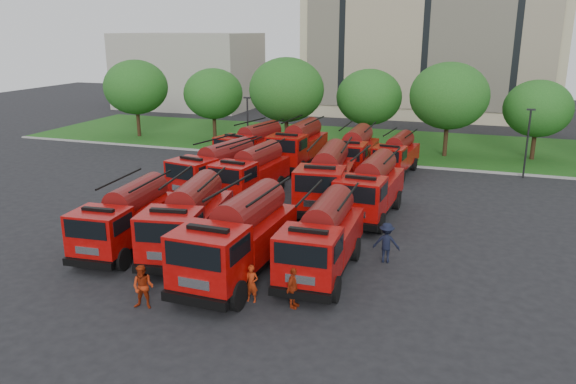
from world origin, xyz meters
name	(u,v)px	position (x,y,z in m)	size (l,w,h in m)	color
ground	(297,238)	(0.00, 0.00, 0.00)	(140.00, 140.00, 0.00)	black
lawn	(382,144)	(0.00, 26.00, 0.06)	(70.00, 16.00, 0.12)	#175215
curb	(365,163)	(0.00, 17.90, 0.07)	(70.00, 0.30, 0.14)	gray
apartment_building	(433,12)	(2.00, 47.94, 12.50)	(30.00, 14.18, 25.00)	#BEB58D
side_building	(189,71)	(-30.00, 44.00, 5.00)	(18.00, 12.00, 10.00)	gray
tree_0	(136,87)	(-24.00, 22.00, 5.02)	(6.30, 6.30, 7.70)	#382314
tree_1	(213,94)	(-16.00, 23.00, 4.55)	(5.71, 5.71, 6.98)	#382314
tree_2	(286,90)	(-8.00, 21.50, 5.35)	(6.72, 6.72, 8.22)	#382314
tree_3	(369,97)	(-1.00, 24.00, 4.68)	(5.88, 5.88, 7.19)	#382314
tree_4	(449,96)	(6.00, 22.50, 5.22)	(6.55, 6.55, 8.01)	#382314
tree_5	(538,109)	(13.00, 23.50, 4.35)	(5.46, 5.46, 6.68)	#382314
lamp_post_0	(248,123)	(-10.00, 17.20, 2.90)	(0.60, 0.25, 5.11)	black
lamp_post_1	(528,139)	(12.00, 17.20, 2.90)	(0.60, 0.25, 5.11)	black
fire_truck_0	(127,218)	(-7.58, -4.04, 1.61)	(2.99, 7.17, 3.19)	black
fire_truck_1	(188,219)	(-4.44, -3.50, 1.71)	(3.77, 7.78, 3.39)	black
fire_truck_2	(238,237)	(-1.00, -5.31, 1.83)	(3.14, 8.06, 3.63)	black
fire_truck_3	(322,238)	(2.41, -3.77, 1.66)	(2.83, 7.33, 3.30)	black
fire_truck_4	(217,169)	(-7.57, 6.08, 1.69)	(4.03, 7.74, 3.36)	black
fire_truck_5	(251,172)	(-5.17, 6.27, 1.64)	(3.14, 7.35, 3.25)	black
fire_truck_6	(327,178)	(0.04, 5.80, 1.82)	(3.54, 8.18, 3.62)	black
fire_truck_7	(371,188)	(2.93, 4.85, 1.72)	(3.04, 7.61, 3.41)	black
fire_truck_8	(252,146)	(-8.37, 14.21, 1.65)	(3.88, 7.56, 3.28)	black
fire_truck_9	(298,145)	(-4.85, 15.23, 1.76)	(3.06, 7.77, 3.49)	black
fire_truck_10	(354,152)	(-0.08, 14.11, 1.72)	(2.87, 7.55, 3.41)	black
fire_truck_11	(396,155)	(2.88, 15.37, 1.47)	(2.87, 6.63, 2.93)	black
firefighter_0	(252,301)	(0.47, -7.39, 0.00)	(0.57, 0.42, 1.57)	maroon
firefighter_1	(145,308)	(-3.33, -9.28, 0.00)	(0.88, 0.48, 1.81)	maroon
firefighter_2	(293,307)	(2.22, -7.32, 0.00)	(0.99, 0.57, 1.70)	maroon
firefighter_3	(385,262)	(4.94, -1.64, 0.00)	(1.26, 0.65, 1.95)	black
firefighter_4	(188,213)	(-7.50, 1.93, 0.00)	(0.84, 0.55, 1.71)	black
firefighter_5	(349,232)	(2.41, 1.72, 0.00)	(1.69, 0.73, 1.82)	maroon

